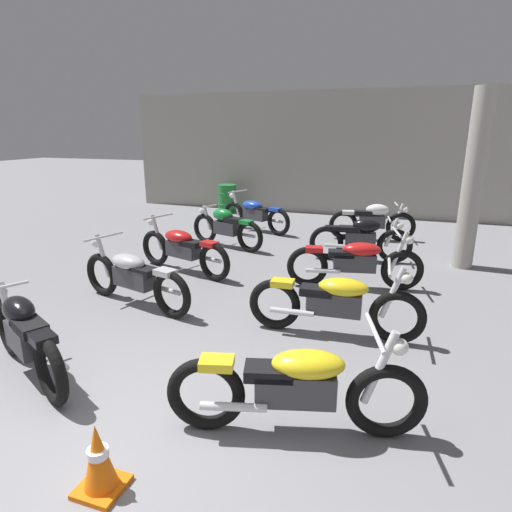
{
  "coord_description": "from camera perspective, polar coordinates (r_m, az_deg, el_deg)",
  "views": [
    {
      "loc": [
        2.16,
        -2.22,
        2.48
      ],
      "look_at": [
        0.0,
        3.99,
        0.55
      ],
      "focal_mm": 30.22,
      "sensor_mm": 36.0,
      "label": 1
    }
  ],
  "objects": [
    {
      "name": "motorcycle_left_row_3",
      "position": [
        9.39,
        -3.98,
        3.88
      ],
      "size": [
        1.9,
        0.76,
        0.88
      ],
      "color": "black",
      "rests_on": "ground"
    },
    {
      "name": "motorcycle_right_row_2",
      "position": [
        7.08,
        13.03,
        -0.71
      ],
      "size": [
        2.15,
        0.79,
        0.97
      ],
      "color": "black",
      "rests_on": "ground"
    },
    {
      "name": "motorcycle_left_row_2",
      "position": [
        7.79,
        -9.71,
        1.03
      ],
      "size": [
        2.1,
        0.9,
        0.97
      ],
      "color": "black",
      "rests_on": "ground"
    },
    {
      "name": "traffic_cone",
      "position": [
        3.52,
        -20.11,
        -23.94
      ],
      "size": [
        0.32,
        0.32,
        0.54
      ],
      "color": "orange",
      "rests_on": "ground"
    },
    {
      "name": "ground_plane",
      "position": [
        3.97,
        -21.1,
        -23.6
      ],
      "size": [
        60.0,
        60.0,
        0.0
      ],
      "primitive_type": "plane",
      "color": "gray"
    },
    {
      "name": "motorcycle_left_row_1",
      "position": [
        6.47,
        -15.92,
        -2.57
      ],
      "size": [
        2.12,
        0.83,
        0.97
      ],
      "color": "black",
      "rests_on": "ground"
    },
    {
      "name": "motorcycle_right_row_3",
      "position": [
        8.61,
        13.71,
        2.31
      ],
      "size": [
        1.97,
        0.56,
        0.88
      ],
      "color": "black",
      "rests_on": "ground"
    },
    {
      "name": "motorcycle_left_row_4",
      "position": [
        10.93,
        -0.14,
        5.66
      ],
      "size": [
        2.05,
        1.01,
        0.97
      ],
      "color": "black",
      "rests_on": "ground"
    },
    {
      "name": "motorcycle_left_row_0",
      "position": [
        5.07,
        -28.22,
        -9.22
      ],
      "size": [
        1.81,
        0.98,
        0.88
      ],
      "color": "black",
      "rests_on": "ground"
    },
    {
      "name": "support_pillar",
      "position": [
        8.7,
        26.8,
        8.83
      ],
      "size": [
        0.36,
        0.36,
        3.2
      ],
      "primitive_type": "cylinder",
      "color": "#9E998E",
      "rests_on": "ground"
    },
    {
      "name": "motorcycle_right_row_1",
      "position": [
        5.4,
        10.45,
        -6.01
      ],
      "size": [
        2.17,
        0.68,
        0.97
      ],
      "color": "black",
      "rests_on": "ground"
    },
    {
      "name": "motorcycle_right_row_0",
      "position": [
        3.72,
        5.44,
        -16.7
      ],
      "size": [
        2.12,
        0.86,
        0.97
      ],
      "color": "black",
      "rests_on": "ground"
    },
    {
      "name": "motorcycle_right_row_4",
      "position": [
        10.37,
        15.18,
        4.54
      ],
      "size": [
        1.96,
        0.61,
        0.88
      ],
      "color": "black",
      "rests_on": "ground"
    },
    {
      "name": "oil_drum",
      "position": [
        13.59,
        -3.83,
        7.62
      ],
      "size": [
        0.59,
        0.59,
        0.85
      ],
      "color": "#1E722D",
      "rests_on": "ground"
    },
    {
      "name": "back_wall",
      "position": [
        13.31,
        10.07,
        13.18
      ],
      "size": [
        12.91,
        0.24,
        3.6
      ],
      "primitive_type": "cube",
      "color": "#9E998E",
      "rests_on": "ground"
    }
  ]
}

